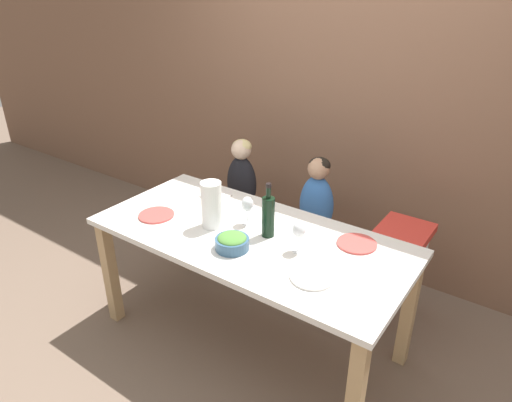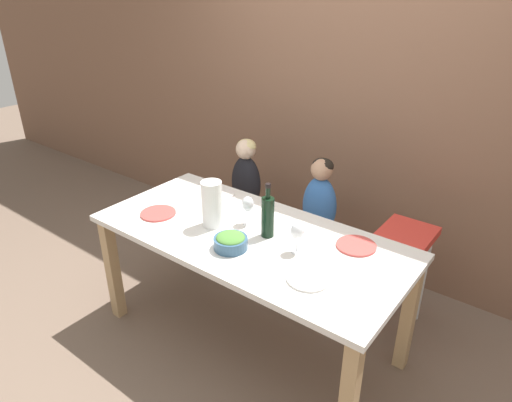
% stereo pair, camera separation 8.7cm
% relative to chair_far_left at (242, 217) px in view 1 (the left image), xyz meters
% --- Properties ---
extents(ground_plane, '(14.00, 14.00, 0.00)m').
position_rel_chair_far_left_xyz_m(ground_plane, '(0.59, -0.71, -0.38)').
color(ground_plane, '#705B4C').
extents(wall_back, '(10.00, 0.06, 2.70)m').
position_rel_chair_far_left_xyz_m(wall_back, '(0.59, 0.51, 0.97)').
color(wall_back, brown).
rests_on(wall_back, ground_plane).
extents(dining_table, '(1.82, 0.85, 0.77)m').
position_rel_chair_far_left_xyz_m(dining_table, '(0.59, -0.71, 0.29)').
color(dining_table, white).
rests_on(dining_table, ground_plane).
extents(chair_far_left, '(0.36, 0.43, 0.45)m').
position_rel_chair_far_left_xyz_m(chair_far_left, '(0.00, 0.00, 0.00)').
color(chair_far_left, silver).
rests_on(chair_far_left, ground_plane).
extents(chair_far_center, '(0.36, 0.43, 0.45)m').
position_rel_chair_far_left_xyz_m(chair_far_center, '(0.64, 0.00, 0.00)').
color(chair_far_center, silver).
rests_on(chair_far_center, ground_plane).
extents(chair_right_highchair, '(0.31, 0.37, 0.69)m').
position_rel_chair_far_left_xyz_m(chair_right_highchair, '(1.25, 0.00, 0.15)').
color(chair_right_highchair, silver).
rests_on(chair_right_highchair, ground_plane).
extents(person_child_left, '(0.24, 0.17, 0.56)m').
position_rel_chair_far_left_xyz_m(person_child_left, '(0.00, 0.00, 0.35)').
color(person_child_left, black).
rests_on(person_child_left, chair_far_left).
extents(person_child_center, '(0.24, 0.17, 0.56)m').
position_rel_chair_far_left_xyz_m(person_child_center, '(0.64, 0.00, 0.35)').
color(person_child_center, '#3366B2').
rests_on(person_child_center, chair_far_center).
extents(wine_bottle, '(0.07, 0.07, 0.32)m').
position_rel_chair_far_left_xyz_m(wine_bottle, '(0.68, -0.66, 0.51)').
color(wine_bottle, black).
rests_on(wine_bottle, dining_table).
extents(paper_towel_roll, '(0.12, 0.12, 0.28)m').
position_rel_chair_far_left_xyz_m(paper_towel_roll, '(0.36, -0.76, 0.52)').
color(paper_towel_roll, white).
rests_on(paper_towel_roll, dining_table).
extents(wine_glass_near, '(0.07, 0.07, 0.17)m').
position_rel_chair_far_left_xyz_m(wine_glass_near, '(0.91, -0.71, 0.51)').
color(wine_glass_near, white).
rests_on(wine_glass_near, dining_table).
extents(wine_glass_far, '(0.07, 0.07, 0.17)m').
position_rel_chair_far_left_xyz_m(wine_glass_far, '(0.51, -0.62, 0.51)').
color(wine_glass_far, white).
rests_on(wine_glass_far, dining_table).
extents(salad_bowl_large, '(0.18, 0.18, 0.09)m').
position_rel_chair_far_left_xyz_m(salad_bowl_large, '(0.61, -0.89, 0.43)').
color(salad_bowl_large, '#335675').
rests_on(salad_bowl_large, dining_table).
extents(dinner_plate_front_left, '(0.22, 0.22, 0.01)m').
position_rel_chair_far_left_xyz_m(dinner_plate_front_left, '(0.00, -0.86, 0.39)').
color(dinner_plate_front_left, '#D14C47').
rests_on(dinner_plate_front_left, dining_table).
extents(dinner_plate_back_left, '(0.22, 0.22, 0.01)m').
position_rel_chair_far_left_xyz_m(dinner_plate_back_left, '(0.10, -0.43, 0.39)').
color(dinner_plate_back_left, silver).
rests_on(dinner_plate_back_left, dining_table).
extents(dinner_plate_back_right, '(0.22, 0.22, 0.01)m').
position_rel_chair_far_left_xyz_m(dinner_plate_back_right, '(1.13, -0.47, 0.39)').
color(dinner_plate_back_right, '#D14C47').
rests_on(dinner_plate_back_right, dining_table).
extents(dinner_plate_front_right, '(0.22, 0.22, 0.01)m').
position_rel_chair_far_left_xyz_m(dinner_plate_front_right, '(1.09, -0.88, 0.39)').
color(dinner_plate_front_right, silver).
rests_on(dinner_plate_front_right, dining_table).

